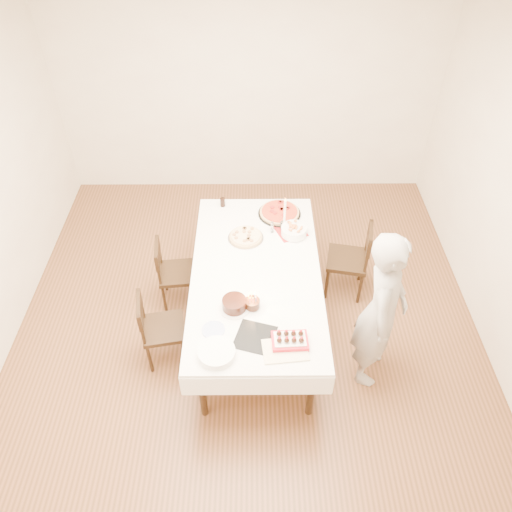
{
  "coord_description": "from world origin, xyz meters",
  "views": [
    {
      "loc": [
        0.06,
        -3.04,
        3.87
      ],
      "look_at": [
        0.08,
        0.08,
        0.94
      ],
      "focal_mm": 35.0,
      "sensor_mm": 36.0,
      "label": 1
    }
  ],
  "objects_px": {
    "birthday_cake": "(252,301)",
    "chair_left_savory": "(178,273)",
    "dining_table": "(256,300)",
    "pizza_pepperoni": "(279,212)",
    "taper_candle": "(285,213)",
    "chair_right_savory": "(347,260)",
    "pizza_white": "(246,237)",
    "chair_left_dessert": "(164,328)",
    "person": "(381,311)",
    "strawberry_box": "(290,340)",
    "pasta_bowl": "(294,231)",
    "cola_glass": "(223,202)",
    "layer_cake": "(234,304)"
  },
  "relations": [
    {
      "from": "person",
      "to": "strawberry_box",
      "type": "xyz_separation_m",
      "value": [
        -0.76,
        -0.29,
        -0.0
      ]
    },
    {
      "from": "pizza_pepperoni",
      "to": "pasta_bowl",
      "type": "distance_m",
      "value": 0.34
    },
    {
      "from": "pizza_white",
      "to": "strawberry_box",
      "type": "height_order",
      "value": "strawberry_box"
    },
    {
      "from": "chair_left_savory",
      "to": "pasta_bowl",
      "type": "relative_size",
      "value": 3.13
    },
    {
      "from": "dining_table",
      "to": "chair_right_savory",
      "type": "height_order",
      "value": "chair_right_savory"
    },
    {
      "from": "chair_right_savory",
      "to": "pasta_bowl",
      "type": "height_order",
      "value": "pasta_bowl"
    },
    {
      "from": "chair_left_dessert",
      "to": "cola_glass",
      "type": "distance_m",
      "value": 1.44
    },
    {
      "from": "pasta_bowl",
      "to": "dining_table",
      "type": "bearing_deg",
      "value": -125.85
    },
    {
      "from": "pizza_pepperoni",
      "to": "pasta_bowl",
      "type": "xyz_separation_m",
      "value": [
        0.12,
        -0.31,
        0.03
      ]
    },
    {
      "from": "chair_left_savory",
      "to": "strawberry_box",
      "type": "relative_size",
      "value": 2.76
    },
    {
      "from": "chair_left_dessert",
      "to": "pizza_white",
      "type": "xyz_separation_m",
      "value": [
        0.73,
        0.79,
        0.38
      ]
    },
    {
      "from": "dining_table",
      "to": "pizza_pepperoni",
      "type": "xyz_separation_m",
      "value": [
        0.24,
        0.82,
        0.4
      ]
    },
    {
      "from": "person",
      "to": "chair_left_savory",
      "type": "bearing_deg",
      "value": 82.92
    },
    {
      "from": "person",
      "to": "pizza_pepperoni",
      "type": "bearing_deg",
      "value": 48.83
    },
    {
      "from": "chair_right_savory",
      "to": "chair_left_savory",
      "type": "relative_size",
      "value": 1.09
    },
    {
      "from": "dining_table",
      "to": "birthday_cake",
      "type": "xyz_separation_m",
      "value": [
        -0.03,
        -0.41,
        0.45
      ]
    },
    {
      "from": "pasta_bowl",
      "to": "cola_glass",
      "type": "distance_m",
      "value": 0.83
    },
    {
      "from": "chair_left_savory",
      "to": "layer_cake",
      "type": "xyz_separation_m",
      "value": [
        0.59,
        -0.78,
        0.42
      ]
    },
    {
      "from": "chair_left_dessert",
      "to": "layer_cake",
      "type": "xyz_separation_m",
      "value": [
        0.64,
        -0.08,
        0.41
      ]
    },
    {
      "from": "chair_left_dessert",
      "to": "person",
      "type": "height_order",
      "value": "person"
    },
    {
      "from": "person",
      "to": "pasta_bowl",
      "type": "bearing_deg",
      "value": 51.35
    },
    {
      "from": "taper_candle",
      "to": "chair_left_savory",
      "type": "bearing_deg",
      "value": -166.92
    },
    {
      "from": "dining_table",
      "to": "chair_left_dessert",
      "type": "bearing_deg",
      "value": -157.51
    },
    {
      "from": "person",
      "to": "pasta_bowl",
      "type": "xyz_separation_m",
      "value": [
        -0.65,
        1.0,
        0.01
      ]
    },
    {
      "from": "dining_table",
      "to": "chair_left_dessert",
      "type": "distance_m",
      "value": 0.89
    },
    {
      "from": "pizza_white",
      "to": "chair_right_savory",
      "type": "bearing_deg",
      "value": 2.91
    },
    {
      "from": "taper_candle",
      "to": "layer_cake",
      "type": "relative_size",
      "value": 1.43
    },
    {
      "from": "pizza_white",
      "to": "pizza_pepperoni",
      "type": "xyz_separation_m",
      "value": [
        0.34,
        0.37,
        0.0
      ]
    },
    {
      "from": "birthday_cake",
      "to": "strawberry_box",
      "type": "distance_m",
      "value": 0.47
    },
    {
      "from": "dining_table",
      "to": "chair_right_savory",
      "type": "distance_m",
      "value": 1.05
    },
    {
      "from": "pasta_bowl",
      "to": "taper_candle",
      "type": "relative_size",
      "value": 0.68
    },
    {
      "from": "person",
      "to": "taper_candle",
      "type": "distance_m",
      "value": 1.32
    },
    {
      "from": "strawberry_box",
      "to": "birthday_cake",
      "type": "bearing_deg",
      "value": 127.92
    },
    {
      "from": "chair_right_savory",
      "to": "chair_left_dessert",
      "type": "xyz_separation_m",
      "value": [
        -1.74,
        -0.84,
        -0.03
      ]
    },
    {
      "from": "person",
      "to": "strawberry_box",
      "type": "relative_size",
      "value": 5.67
    },
    {
      "from": "dining_table",
      "to": "cola_glass",
      "type": "bearing_deg",
      "value": 109.22
    },
    {
      "from": "chair_right_savory",
      "to": "taper_candle",
      "type": "distance_m",
      "value": 0.83
    },
    {
      "from": "chair_right_savory",
      "to": "pizza_pepperoni",
      "type": "bearing_deg",
      "value": 166.24
    },
    {
      "from": "chair_right_savory",
      "to": "cola_glass",
      "type": "relative_size",
      "value": 8.89
    },
    {
      "from": "taper_candle",
      "to": "cola_glass",
      "type": "xyz_separation_m",
      "value": [
        -0.61,
        0.36,
        -0.13
      ]
    },
    {
      "from": "taper_candle",
      "to": "dining_table",
      "type": "bearing_deg",
      "value": -114.77
    },
    {
      "from": "pizza_white",
      "to": "pizza_pepperoni",
      "type": "bearing_deg",
      "value": 47.81
    },
    {
      "from": "chair_left_savory",
      "to": "cola_glass",
      "type": "height_order",
      "value": "cola_glass"
    },
    {
      "from": "dining_table",
      "to": "pizza_pepperoni",
      "type": "height_order",
      "value": "pizza_pepperoni"
    },
    {
      "from": "chair_left_dessert",
      "to": "strawberry_box",
      "type": "relative_size",
      "value": 2.79
    },
    {
      "from": "cola_glass",
      "to": "pizza_white",
      "type": "bearing_deg",
      "value": -64.88
    },
    {
      "from": "birthday_cake",
      "to": "chair_left_savory",
      "type": "bearing_deg",
      "value": 133.87
    },
    {
      "from": "chair_left_dessert",
      "to": "pasta_bowl",
      "type": "height_order",
      "value": "pasta_bowl"
    },
    {
      "from": "dining_table",
      "to": "chair_left_savory",
      "type": "bearing_deg",
      "value": 155.19
    },
    {
      "from": "person",
      "to": "layer_cake",
      "type": "distance_m",
      "value": 1.19
    }
  ]
}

